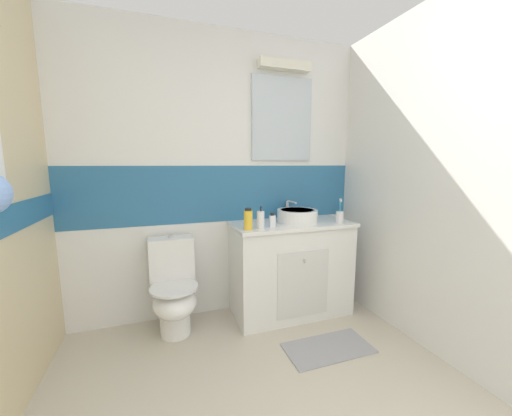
{
  "coord_description": "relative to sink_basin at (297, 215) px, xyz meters",
  "views": [
    {
      "loc": [
        -0.54,
        -0.14,
        1.36
      ],
      "look_at": [
        0.15,
        1.87,
        1.04
      ],
      "focal_mm": 20.29,
      "sensor_mm": 36.0,
      "label": 1
    }
  ],
  "objects": [
    {
      "name": "wall_back_tiled",
      "position": [
        -0.62,
        0.3,
        0.35
      ],
      "size": [
        3.2,
        0.2,
        2.5
      ],
      "color": "white",
      "rests_on": "ground_plane"
    },
    {
      "name": "toothbrush_cup",
      "position": [
        0.34,
        -0.16,
        -0.0
      ],
      "size": [
        0.07,
        0.07,
        0.22
      ],
      "color": "white",
      "rests_on": "vanity_cabinet"
    },
    {
      "name": "toilet",
      "position": [
        -1.09,
        0.01,
        -0.55
      ],
      "size": [
        0.37,
        0.5,
        0.78
      ],
      "color": "white",
      "rests_on": "ground_plane"
    },
    {
      "name": "perfume_flask_small",
      "position": [
        -0.29,
        -0.12,
        -0.0
      ],
      "size": [
        0.05,
        0.03,
        0.12
      ],
      "color": "white",
      "rests_on": "vanity_cabinet"
    },
    {
      "name": "soap_dispenser",
      "position": [
        -0.4,
        -0.14,
        0.01
      ],
      "size": [
        0.06,
        0.06,
        0.18
      ],
      "color": "white",
      "rests_on": "vanity_cabinet"
    },
    {
      "name": "mouthwash_bottle",
      "position": [
        -0.5,
        -0.14,
        0.02
      ],
      "size": [
        0.07,
        0.07,
        0.17
      ],
      "color": "yellow",
      "rests_on": "vanity_cabinet"
    },
    {
      "name": "vanity_cabinet",
      "position": [
        -0.05,
        0.0,
        -0.48
      ],
      "size": [
        1.07,
        0.52,
        0.85
      ],
      "color": "white",
      "rests_on": "ground_plane"
    },
    {
      "name": "ground_plane",
      "position": [
        -0.63,
        -0.95,
        -0.93
      ],
      "size": [
        3.2,
        3.48,
        0.04
      ],
      "primitive_type": "cube",
      "color": "beige"
    },
    {
      "name": "sink_basin",
      "position": [
        0.0,
        0.0,
        0.0
      ],
      "size": [
        0.36,
        0.41,
        0.18
      ],
      "color": "white",
      "rests_on": "vanity_cabinet"
    },
    {
      "name": "bath_mat",
      "position": [
        -0.02,
        -0.6,
        -0.9
      ],
      "size": [
        0.65,
        0.33,
        0.01
      ],
      "primitive_type": "cube",
      "color": "#99999E",
      "rests_on": "ground_plane"
    },
    {
      "name": "wall_right_plain",
      "position": [
        0.72,
        -0.95,
        0.34
      ],
      "size": [
        0.1,
        3.48,
        2.5
      ],
      "primitive_type": "cube",
      "color": "white",
      "rests_on": "ground_plane"
    }
  ]
}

